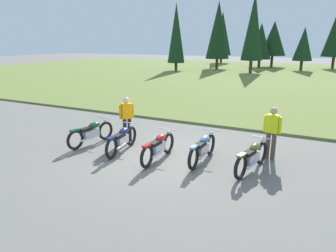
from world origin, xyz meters
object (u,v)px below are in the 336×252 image
motorcycle_navy (122,139)px  rider_with_back_turned (127,117)px  motorcycle_british_green (91,133)px  motorcycle_olive (252,157)px  rider_near_row_end (272,130)px  motorcycle_red (158,147)px  motorcycle_sky_blue (203,148)px

motorcycle_navy → rider_with_back_turned: 1.22m
motorcycle_british_green → rider_with_back_turned: 1.40m
motorcycle_british_green → motorcycle_navy: same height
motorcycle_olive → rider_near_row_end: size_ratio=1.24×
motorcycle_red → rider_near_row_end: size_ratio=1.26×
motorcycle_sky_blue → rider_near_row_end: (1.83, 1.15, 0.51)m
motorcycle_british_green → motorcycle_red: size_ratio=1.00×
rider_with_back_turned → motorcycle_olive: bearing=-8.2°
motorcycle_navy → rider_near_row_end: bearing=18.4°
motorcycle_navy → motorcycle_olive: size_ratio=1.01×
motorcycle_olive → motorcycle_red: bearing=-170.8°
motorcycle_british_green → motorcycle_navy: bearing=-5.3°
rider_near_row_end → motorcycle_british_green: bearing=-167.0°
motorcycle_navy → motorcycle_olive: same height
motorcycle_british_green → rider_with_back_turned: size_ratio=1.25×
motorcycle_navy → motorcycle_sky_blue: bearing=7.8°
motorcycle_british_green → motorcycle_sky_blue: 4.17m
motorcycle_sky_blue → rider_near_row_end: 2.22m
motorcycle_sky_blue → motorcycle_british_green: bearing=-176.7°
motorcycle_red → motorcycle_olive: (2.79, 0.45, 0.00)m
motorcycle_sky_blue → motorcycle_navy: bearing=-172.2°
motorcycle_sky_blue → motorcycle_olive: (1.51, -0.04, 0.00)m
motorcycle_sky_blue → rider_with_back_turned: rider_with_back_turned is taller
motorcycle_navy → motorcycle_british_green: bearing=174.7°
rider_with_back_turned → motorcycle_british_green: bearing=-137.7°
rider_with_back_turned → motorcycle_sky_blue: bearing=-11.2°
motorcycle_red → rider_with_back_turned: size_ratio=1.26×
motorcycle_sky_blue → rider_with_back_turned: size_ratio=1.26×
motorcycle_olive → rider_with_back_turned: rider_with_back_turned is taller
motorcycle_olive → motorcycle_sky_blue: bearing=178.3°
rider_with_back_turned → rider_near_row_end: bearing=5.8°
motorcycle_sky_blue → rider_with_back_turned: (-3.21, 0.63, 0.51)m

